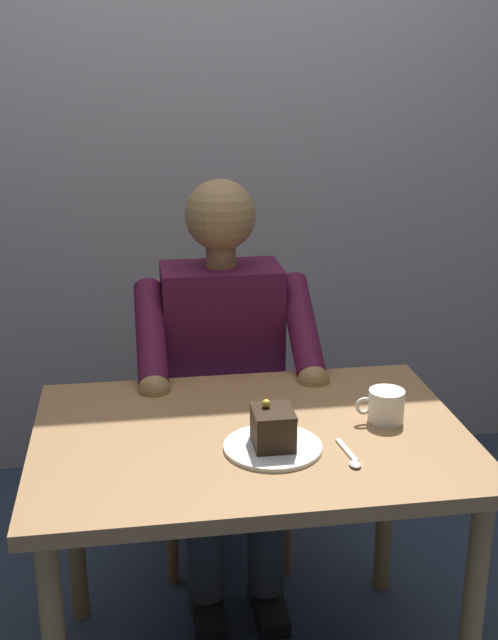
{
  "coord_description": "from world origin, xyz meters",
  "views": [
    {
      "loc": [
        0.26,
        1.69,
        1.57
      ],
      "look_at": [
        -0.01,
        -0.1,
        0.97
      ],
      "focal_mm": 44.27,
      "sensor_mm": 36.0,
      "label": 1
    }
  ],
  "objects_px": {
    "coffee_cup": "(386,405)",
    "seated_person": "(225,379)",
    "dining_table": "(251,465)",
    "cake_slice": "(273,427)",
    "dessert_spoon": "(351,458)",
    "chair": "(219,404)"
  },
  "relations": [
    {
      "from": "dining_table",
      "to": "chair",
      "type": "relative_size",
      "value": 1.17
    },
    {
      "from": "seated_person",
      "to": "coffee_cup",
      "type": "distance_m",
      "value": 0.61
    },
    {
      "from": "coffee_cup",
      "to": "dessert_spoon",
      "type": "height_order",
      "value": "coffee_cup"
    },
    {
      "from": "dining_table",
      "to": "cake_slice",
      "type": "relative_size",
      "value": 9.62
    },
    {
      "from": "cake_slice",
      "to": "coffee_cup",
      "type": "bearing_deg",
      "value": -161.26
    },
    {
      "from": "seated_person",
      "to": "cake_slice",
      "type": "height_order",
      "value": "seated_person"
    },
    {
      "from": "chair",
      "to": "dessert_spoon",
      "type": "relative_size",
      "value": 6.18
    },
    {
      "from": "chair",
      "to": "cake_slice",
      "type": "relative_size",
      "value": 8.2
    },
    {
      "from": "dining_table",
      "to": "coffee_cup",
      "type": "height_order",
      "value": "coffee_cup"
    },
    {
      "from": "chair",
      "to": "seated_person",
      "type": "bearing_deg",
      "value": 90.0
    },
    {
      "from": "cake_slice",
      "to": "coffee_cup",
      "type": "xyz_separation_m",
      "value": [
        -0.3,
        -0.1,
        -0.01
      ]
    },
    {
      "from": "dessert_spoon",
      "to": "seated_person",
      "type": "bearing_deg",
      "value": -73.5
    },
    {
      "from": "dining_table",
      "to": "cake_slice",
      "type": "height_order",
      "value": "cake_slice"
    },
    {
      "from": "chair",
      "to": "seated_person",
      "type": "relative_size",
      "value": 0.72
    },
    {
      "from": "coffee_cup",
      "to": "dessert_spoon",
      "type": "relative_size",
      "value": 0.86
    },
    {
      "from": "seated_person",
      "to": "cake_slice",
      "type": "relative_size",
      "value": 11.47
    },
    {
      "from": "coffee_cup",
      "to": "seated_person",
      "type": "bearing_deg",
      "value": -56.07
    },
    {
      "from": "chair",
      "to": "seated_person",
      "type": "xyz_separation_m",
      "value": [
        0.0,
        0.17,
        0.16
      ]
    },
    {
      "from": "cake_slice",
      "to": "dessert_spoon",
      "type": "bearing_deg",
      "value": 155.28
    },
    {
      "from": "dining_table",
      "to": "dessert_spoon",
      "type": "height_order",
      "value": "dessert_spoon"
    },
    {
      "from": "seated_person",
      "to": "dessert_spoon",
      "type": "bearing_deg",
      "value": 106.5
    },
    {
      "from": "coffee_cup",
      "to": "dining_table",
      "type": "bearing_deg",
      "value": 1.37
    }
  ]
}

